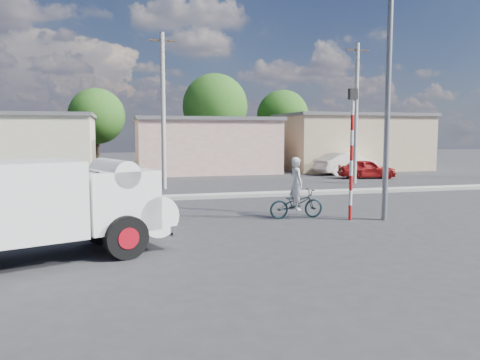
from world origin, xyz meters
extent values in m
plane|color=#2A2A2D|center=(0.00, 0.00, 0.00)|extent=(120.00, 120.00, 0.00)
cube|color=#99968E|center=(0.00, 8.00, 0.08)|extent=(40.00, 0.80, 0.16)
cylinder|color=black|center=(-4.16, -1.64, 0.51)|extent=(1.06, 0.63, 1.02)
cylinder|color=red|center=(-4.16, -1.64, 0.51)|extent=(0.58, 0.49, 0.50)
cylinder|color=black|center=(-4.84, 0.18, 0.51)|extent=(1.06, 0.63, 1.02)
cylinder|color=red|center=(-4.84, 0.18, 0.51)|extent=(0.58, 0.49, 0.50)
cube|color=black|center=(-6.06, -1.31, 0.58)|extent=(4.41, 2.62, 0.17)
cube|color=white|center=(-4.41, -0.70, 1.30)|extent=(2.22, 2.36, 1.43)
cylinder|color=white|center=(-3.67, -0.42, 0.88)|extent=(1.62, 2.13, 1.02)
cylinder|color=white|center=(-4.41, -0.70, 1.94)|extent=(1.27, 2.00, 0.65)
cube|color=silver|center=(-3.33, -0.29, 0.51)|extent=(0.82, 1.91, 0.26)
cube|color=black|center=(-5.02, -0.92, 1.71)|extent=(0.62, 1.50, 0.65)
imported|color=black|center=(1.56, 2.25, 0.50)|extent=(1.91, 0.69, 1.00)
imported|color=silver|center=(1.56, 2.25, 0.90)|extent=(0.44, 0.66, 1.80)
imported|color=silver|center=(11.27, 17.48, 0.76)|extent=(4.83, 2.52, 1.52)
imported|color=maroon|center=(11.21, 14.47, 0.62)|extent=(3.83, 2.09, 1.23)
cylinder|color=red|center=(3.20, 1.50, 0.25)|extent=(0.11, 0.11, 0.50)
cylinder|color=white|center=(3.20, 1.50, 0.75)|extent=(0.11, 0.11, 0.50)
cylinder|color=red|center=(3.20, 1.50, 1.25)|extent=(0.11, 0.11, 0.50)
cylinder|color=white|center=(3.20, 1.50, 1.75)|extent=(0.11, 0.11, 0.50)
cylinder|color=red|center=(3.20, 1.50, 2.25)|extent=(0.11, 0.11, 0.50)
cylinder|color=white|center=(3.20, 1.50, 2.75)|extent=(0.11, 0.11, 0.50)
cylinder|color=red|center=(3.20, 1.50, 3.25)|extent=(0.11, 0.11, 0.50)
cylinder|color=white|center=(3.20, 1.50, 3.75)|extent=(0.11, 0.11, 0.50)
cube|color=black|center=(3.20, 1.50, 4.18)|extent=(0.28, 0.18, 0.36)
cylinder|color=slate|center=(4.30, 1.20, 4.50)|extent=(0.18, 0.18, 9.00)
cube|color=beige|center=(-12.00, 22.00, 2.00)|extent=(12.00, 7.00, 4.00)
cube|color=tan|center=(2.00, 22.00, 1.90)|extent=(10.00, 7.00, 3.80)
cube|color=#59595B|center=(2.00, 22.00, 3.92)|extent=(10.30, 7.30, 0.24)
cube|color=tan|center=(14.00, 22.00, 2.10)|extent=(11.00, 7.00, 4.20)
cube|color=#59595B|center=(14.00, 22.00, 4.32)|extent=(11.30, 7.30, 0.24)
cylinder|color=#38281E|center=(-6.00, 29.00, 1.74)|extent=(0.36, 0.36, 3.47)
sphere|color=#366D20|center=(-6.00, 29.00, 4.34)|extent=(4.71, 4.71, 4.71)
cylinder|color=#38281E|center=(4.00, 28.00, 2.10)|extent=(0.36, 0.36, 4.20)
sphere|color=#366D20|center=(4.00, 28.00, 5.25)|extent=(5.70, 5.70, 5.70)
cylinder|color=#38281E|center=(11.00, 30.00, 1.82)|extent=(0.36, 0.36, 3.64)
sphere|color=#366D20|center=(11.00, 30.00, 4.55)|extent=(4.94, 4.94, 4.94)
cylinder|color=#99968E|center=(-2.00, 12.00, 4.00)|extent=(0.24, 0.24, 8.00)
cube|color=#38281E|center=(-2.00, 12.00, 7.60)|extent=(1.40, 0.08, 0.08)
cylinder|color=#99968E|center=(9.00, 12.00, 4.00)|extent=(0.24, 0.24, 8.00)
cube|color=#38281E|center=(9.00, 12.00, 7.60)|extent=(1.40, 0.08, 0.08)
camera|label=1|loc=(-4.28, -12.57, 2.90)|focal=35.00mm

